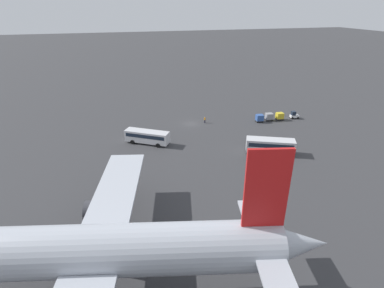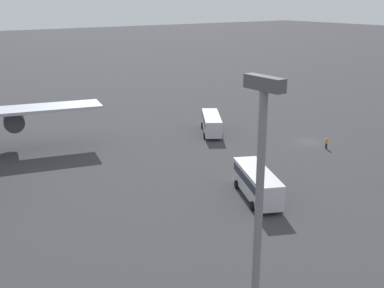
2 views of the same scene
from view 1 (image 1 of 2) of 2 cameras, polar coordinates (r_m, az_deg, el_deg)
ground_plane at (r=81.42m, az=-0.29°, el=3.88°), size 600.00×600.00×0.00m
airplane at (r=34.15m, az=-20.72°, el=-18.68°), size 51.28×44.26×18.05m
shuttle_bus_near at (r=69.85m, az=-8.54°, el=1.51°), size 10.11×7.80×3.09m
shuttle_bus_far at (r=66.64m, az=14.69°, el=-0.18°), size 10.50×6.83×3.27m
baggage_tug at (r=89.86m, az=18.86°, el=5.22°), size 2.56×1.93×2.10m
worker_person at (r=81.82m, az=2.46°, el=4.62°), size 0.38×0.38×1.74m
cargo_cart_yellow at (r=87.30m, az=16.36°, el=5.17°), size 2.14×1.86×2.06m
cargo_cart_grey at (r=86.09m, az=14.47°, el=5.12°), size 2.14×1.86×2.06m
cargo_cart_blue at (r=84.39m, az=12.75°, el=4.89°), size 2.14×1.86×2.06m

